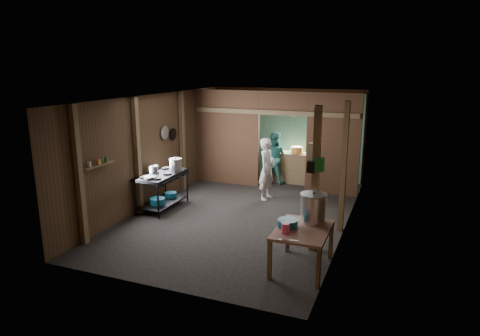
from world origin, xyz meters
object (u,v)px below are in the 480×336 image
at_px(pink_bucket, 285,228).
at_px(stock_pot, 313,209).
at_px(prep_table, 302,249).
at_px(gas_range, 162,191).
at_px(stove_pot_large, 176,165).
at_px(cook, 267,169).
at_px(yellow_tub, 297,150).

bearing_deg(pink_bucket, stock_pot, 63.64).
height_order(prep_table, pink_bucket, pink_bucket).
distance_m(gas_range, prep_table, 4.10).
height_order(stove_pot_large, cook, cook).
bearing_deg(cook, gas_range, 135.26).
bearing_deg(gas_range, yellow_tub, 54.70).
xyz_separation_m(stove_pot_large, stock_pot, (3.63, -1.75, -0.05)).
height_order(stock_pot, cook, cook).
height_order(gas_range, pink_bucket, pink_bucket).
bearing_deg(prep_table, stove_pot_large, 149.22).
bearing_deg(cook, yellow_tub, -1.97).
height_order(stove_pot_large, yellow_tub, stove_pot_large).
distance_m(stock_pot, pink_bucket, 0.71).
relative_size(gas_range, pink_bucket, 8.78).
relative_size(gas_range, cook, 0.93).
bearing_deg(cook, stock_pot, -141.32).
xyz_separation_m(prep_table, stove_pot_large, (-3.54, 2.11, 0.63)).
bearing_deg(prep_table, cook, 116.85).
bearing_deg(stove_pot_large, stock_pot, -25.74).
relative_size(stove_pot_large, cook, 0.20).
relative_size(stock_pot, cook, 0.34).
height_order(prep_table, yellow_tub, yellow_tub).
relative_size(stove_pot_large, pink_bucket, 1.91).
distance_m(prep_table, yellow_tub, 5.26).
bearing_deg(prep_table, pink_bucket, -130.15).
relative_size(gas_range, yellow_tub, 4.29).
bearing_deg(pink_bucket, gas_range, 150.30).
bearing_deg(cook, prep_table, -145.36).
distance_m(prep_table, pink_bucket, 0.54).
xyz_separation_m(pink_bucket, yellow_tub, (-1.15, 5.30, 0.17)).
bearing_deg(stove_pot_large, cook, 32.43).
bearing_deg(stove_pot_large, yellow_tub, 53.47).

